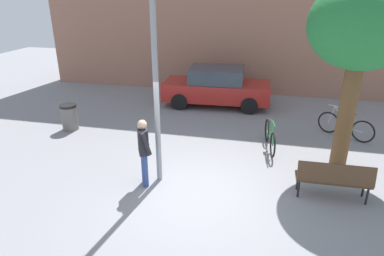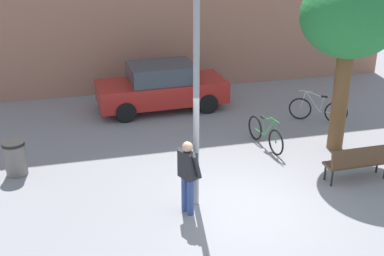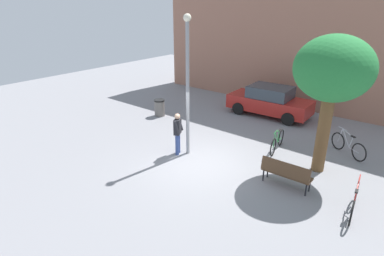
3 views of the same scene
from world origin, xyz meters
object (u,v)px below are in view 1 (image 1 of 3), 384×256
object	(u,v)px
person_by_lamppost	(144,148)
parked_car_red	(216,87)
bicycle_green	(270,136)
plaza_tree	(362,28)
lamppost	(155,58)
park_bench	(334,178)
bicycle_silver	(345,126)
trash_bin	(69,117)

from	to	relation	value
person_by_lamppost	parked_car_red	world-z (taller)	person_by_lamppost
bicycle_green	parked_car_red	distance (m)	4.29
plaza_tree	bicycle_green	distance (m)	3.71
lamppost	park_bench	world-z (taller)	lamppost
person_by_lamppost	parked_car_red	bearing A→B (deg)	83.73
park_bench	lamppost	bearing A→B (deg)	-179.35
lamppost	person_by_lamppost	bearing A→B (deg)	-130.90
bicycle_green	parked_car_red	world-z (taller)	parked_car_red
bicycle_green	bicycle_silver	distance (m)	2.69
plaza_tree	trash_bin	size ratio (longest dim) A/B	5.39
person_by_lamppost	park_bench	bearing A→B (deg)	4.60
lamppost	parked_car_red	bearing A→B (deg)	85.84
lamppost	trash_bin	distance (m)	5.31
lamppost	plaza_tree	xyz separation A→B (m)	(4.47, 1.86, 0.53)
park_bench	parked_car_red	xyz separation A→B (m)	(-3.59, 6.04, 0.23)
bicycle_green	trash_bin	distance (m)	6.57
parked_car_red	person_by_lamppost	bearing A→B (deg)	-96.27
bicycle_silver	parked_car_red	size ratio (longest dim) A/B	0.36
bicycle_silver	park_bench	bearing A→B (deg)	-103.64
person_by_lamppost	bicycle_silver	world-z (taller)	person_by_lamppost
bicycle_silver	trash_bin	size ratio (longest dim) A/B	1.77
parked_car_red	park_bench	bearing A→B (deg)	-59.31
bicycle_silver	bicycle_green	bearing A→B (deg)	-149.29
park_bench	bicycle_silver	distance (m)	3.86
person_by_lamppost	trash_bin	size ratio (longest dim) A/B	1.91
plaza_tree	bicycle_silver	xyz separation A→B (m)	(0.47, 1.93, -3.18)
lamppost	bicycle_silver	bearing A→B (deg)	37.53
plaza_tree	parked_car_red	xyz separation A→B (m)	(-4.02, 4.23, -2.78)
person_by_lamppost	plaza_tree	world-z (taller)	plaza_tree
parked_car_red	lamppost	bearing A→B (deg)	-94.16
person_by_lamppost	trash_bin	bearing A→B (deg)	143.32
park_bench	trash_bin	distance (m)	8.33
park_bench	trash_bin	world-z (taller)	park_bench
lamppost	bicycle_silver	distance (m)	6.77
park_bench	bicycle_green	distance (m)	2.76
park_bench	parked_car_red	size ratio (longest dim) A/B	0.38
parked_car_red	trash_bin	size ratio (longest dim) A/B	4.89
person_by_lamppost	park_bench	size ratio (longest dim) A/B	1.04
plaza_tree	bicycle_silver	bearing A→B (deg)	76.26
plaza_tree	bicycle_green	size ratio (longest dim) A/B	2.62
person_by_lamppost	bicycle_silver	xyz separation A→B (m)	(5.20, 4.09, -0.58)
bicycle_silver	trash_bin	xyz separation A→B (m)	(-8.88, -1.35, 0.06)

